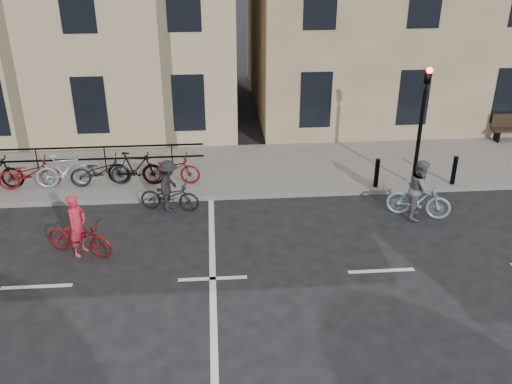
{
  "coord_description": "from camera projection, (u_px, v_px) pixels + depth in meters",
  "views": [
    {
      "loc": [
        0.13,
        -11.03,
        7.67
      ],
      "look_at": [
        1.19,
        2.24,
        1.1
      ],
      "focal_mm": 40.0,
      "sensor_mm": 36.0,
      "label": 1
    }
  ],
  "objects": [
    {
      "name": "parked_bikes",
      "position": [
        65.0,
        171.0,
        17.15
      ],
      "size": [
        8.3,
        1.23,
        1.05
      ],
      "color": "black",
      "rests_on": "sidewalk"
    },
    {
      "name": "cyclist_pink",
      "position": [
        79.0,
        234.0,
        13.99
      ],
      "size": [
        1.9,
        1.27,
        1.6
      ],
      "rotation": [
        0.0,
        0.0,
        1.18
      ],
      "color": "maroon",
      "rests_on": "ground"
    },
    {
      "name": "bollard_east",
      "position": [
        377.0,
        173.0,
        17.13
      ],
      "size": [
        0.14,
        0.14,
        0.9
      ],
      "primitive_type": "cylinder",
      "color": "black",
      "rests_on": "sidewalk"
    },
    {
      "name": "bollard_west",
      "position": [
        454.0,
        170.0,
        17.31
      ],
      "size": [
        0.14,
        0.14,
        0.9
      ],
      "primitive_type": "cylinder",
      "color": "black",
      "rests_on": "sidewalk"
    },
    {
      "name": "cyclist_dark",
      "position": [
        169.0,
        191.0,
        16.06
      ],
      "size": [
        1.78,
        1.07,
        1.51
      ],
      "rotation": [
        0.0,
        0.0,
        1.36
      ],
      "color": "black",
      "rests_on": "ground"
    },
    {
      "name": "cyclist_grey",
      "position": [
        420.0,
        195.0,
        15.65
      ],
      "size": [
        1.81,
        1.1,
        1.69
      ],
      "rotation": [
        0.0,
        0.0,
        1.19
      ],
      "color": "#93B2C0",
      "rests_on": "ground"
    },
    {
      "name": "ground",
      "position": [
        213.0,
        279.0,
        13.24
      ],
      "size": [
        120.0,
        120.0,
        0.0
      ],
      "primitive_type": "plane",
      "color": "black",
      "rests_on": "ground"
    },
    {
      "name": "traffic_light",
      "position": [
        423.0,
        112.0,
        16.48
      ],
      "size": [
        0.18,
        0.3,
        3.9
      ],
      "color": "black",
      "rests_on": "sidewalk"
    },
    {
      "name": "sidewalk",
      "position": [
        86.0,
        175.0,
        18.29
      ],
      "size": [
        46.0,
        4.0,
        0.15
      ],
      "primitive_type": "cube",
      "color": "slate",
      "rests_on": "ground"
    }
  ]
}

